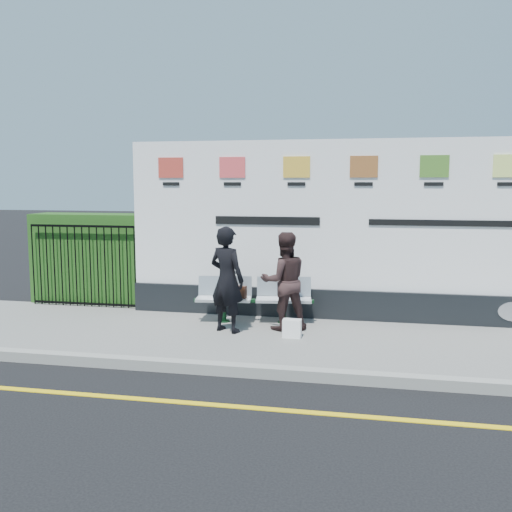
{
  "coord_description": "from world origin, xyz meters",
  "views": [
    {
      "loc": [
        0.64,
        -5.75,
        2.41
      ],
      "look_at": [
        -1.15,
        3.08,
        1.25
      ],
      "focal_mm": 40.0,
      "sensor_mm": 36.0,
      "label": 1
    }
  ],
  "objects_px": {
    "billboard": "(362,243)",
    "woman_right": "(284,281)",
    "bench": "(254,310)",
    "woman_left": "(227,279)"
  },
  "relations": [
    {
      "from": "billboard",
      "to": "woman_right",
      "type": "distance_m",
      "value": 1.58
    },
    {
      "from": "billboard",
      "to": "woman_right",
      "type": "height_order",
      "value": "billboard"
    },
    {
      "from": "billboard",
      "to": "woman_left",
      "type": "bearing_deg",
      "value": -148.39
    },
    {
      "from": "bench",
      "to": "woman_left",
      "type": "relative_size",
      "value": 1.16
    },
    {
      "from": "billboard",
      "to": "woman_left",
      "type": "distance_m",
      "value": 2.41
    },
    {
      "from": "bench",
      "to": "woman_left",
      "type": "bearing_deg",
      "value": -120.76
    },
    {
      "from": "woman_left",
      "to": "woman_right",
      "type": "height_order",
      "value": "woman_left"
    },
    {
      "from": "billboard",
      "to": "woman_left",
      "type": "height_order",
      "value": "billboard"
    },
    {
      "from": "billboard",
      "to": "woman_right",
      "type": "relative_size",
      "value": 5.21
    },
    {
      "from": "billboard",
      "to": "bench",
      "type": "distance_m",
      "value": 2.13
    }
  ]
}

